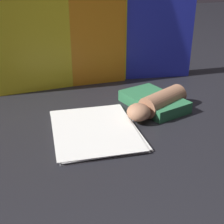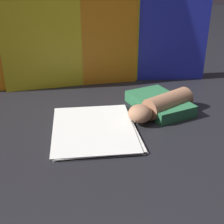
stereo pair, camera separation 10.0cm
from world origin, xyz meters
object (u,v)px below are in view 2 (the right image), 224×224
at_px(book_closed, 159,103).
at_px(hand_forearm, 161,106).
at_px(scissors, 128,125).
at_px(paper_stack, 95,129).

distance_m(book_closed, hand_forearm, 0.06).
relative_size(book_closed, scissors, 1.96).
xyz_separation_m(paper_stack, hand_forearm, (0.25, 0.06, 0.03)).
height_order(paper_stack, scissors, paper_stack).
bearing_deg(book_closed, paper_stack, -156.42).
height_order(paper_stack, book_closed, book_closed).
bearing_deg(paper_stack, hand_forearm, 13.03).
bearing_deg(hand_forearm, book_closed, 75.81).
xyz_separation_m(scissors, hand_forearm, (0.14, 0.06, 0.03)).
bearing_deg(book_closed, scissors, -142.83).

